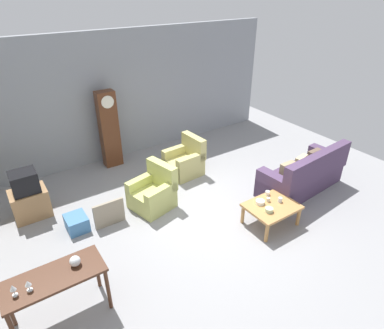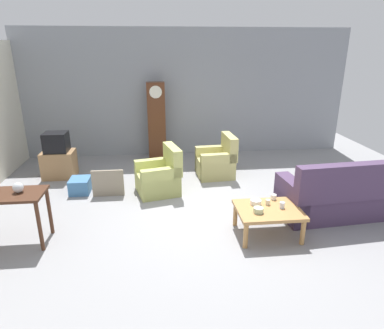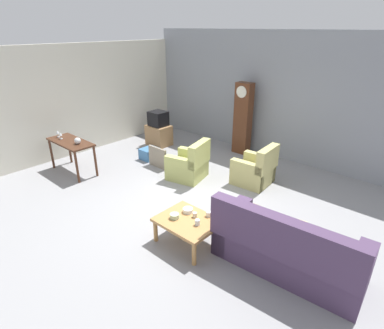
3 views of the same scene
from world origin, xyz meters
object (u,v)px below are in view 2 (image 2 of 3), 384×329
(armchair_olive_near, at_px, (160,178))
(cup_blue_rimmed, at_px, (282,205))
(coffee_table_wood, at_px, (268,212))
(bowl_white_stacked, at_px, (256,202))
(tv_stand_cabinet, at_px, (59,164))
(cup_white_porcelain, at_px, (274,197))
(bowl_shallow_green, at_px, (258,210))
(grandfather_clock, at_px, (157,121))
(framed_picture_leaning, at_px, (108,183))
(armchair_olive_far, at_px, (217,162))
(cup_cream_tall, at_px, (268,202))
(couch_floral, at_px, (344,196))
(tv_crt, at_px, (56,142))
(storage_box_blue, at_px, (80,185))
(glass_dome_cloche, at_px, (18,187))

(armchair_olive_near, xyz_separation_m, cup_blue_rimmed, (1.81, -1.78, 0.18))
(coffee_table_wood, height_order, bowl_white_stacked, bowl_white_stacked)
(tv_stand_cabinet, relative_size, cup_blue_rimmed, 7.22)
(cup_white_porcelain, bearing_deg, bowl_shallow_green, -132.10)
(grandfather_clock, xyz_separation_m, tv_stand_cabinet, (-2.16, -1.12, -0.68))
(grandfather_clock, distance_m, framed_picture_leaning, 2.56)
(armchair_olive_far, height_order, cup_cream_tall, armchair_olive_far)
(armchair_olive_near, bearing_deg, armchair_olive_far, 31.48)
(couch_floral, bearing_deg, grandfather_clock, 131.68)
(couch_floral, bearing_deg, armchair_olive_near, 157.09)
(couch_floral, bearing_deg, tv_crt, 155.83)
(framed_picture_leaning, distance_m, cup_blue_rimmed, 3.29)
(storage_box_blue, bearing_deg, tv_crt, 124.03)
(armchair_olive_near, bearing_deg, framed_picture_leaning, -175.59)
(storage_box_blue, bearing_deg, armchair_olive_far, 12.61)
(tv_stand_cabinet, distance_m, framed_picture_leaning, 1.65)
(coffee_table_wood, distance_m, grandfather_clock, 4.33)
(storage_box_blue, height_order, cup_blue_rimmed, cup_blue_rimmed)
(bowl_shallow_green, bearing_deg, armchair_olive_far, 92.92)
(grandfather_clock, distance_m, bowl_shallow_green, 4.34)
(glass_dome_cloche, distance_m, bowl_shallow_green, 3.44)
(cup_white_porcelain, height_order, cup_cream_tall, cup_white_porcelain)
(armchair_olive_near, height_order, armchair_olive_far, same)
(storage_box_blue, distance_m, cup_cream_tall, 3.69)
(armchair_olive_near, distance_m, glass_dome_cloche, 2.61)
(storage_box_blue, height_order, bowl_shallow_green, bowl_shallow_green)
(tv_stand_cabinet, bearing_deg, couch_floral, -24.17)
(armchair_olive_far, relative_size, cup_white_porcelain, 10.38)
(framed_picture_leaning, bearing_deg, coffee_table_wood, -33.13)
(cup_cream_tall, bearing_deg, bowl_white_stacked, 170.56)
(tv_stand_cabinet, relative_size, bowl_shallow_green, 4.52)
(cup_cream_tall, xyz_separation_m, bowl_shallow_green, (-0.22, -0.24, -0.00))
(armchair_olive_near, relative_size, cup_blue_rimmed, 10.05)
(grandfather_clock, relative_size, cup_blue_rimmed, 20.52)
(armchair_olive_far, distance_m, bowl_white_stacked, 2.41)
(bowl_shallow_green, bearing_deg, cup_blue_rimmed, 14.56)
(coffee_table_wood, xyz_separation_m, tv_crt, (-3.80, 2.84, 0.43))
(coffee_table_wood, bearing_deg, tv_crt, 143.23)
(bowl_white_stacked, bearing_deg, couch_floral, 10.73)
(framed_picture_leaning, relative_size, storage_box_blue, 1.34)
(tv_stand_cabinet, bearing_deg, tv_crt, 0.00)
(coffee_table_wood, bearing_deg, bowl_white_stacked, 132.62)
(couch_floral, relative_size, bowl_white_stacked, 12.82)
(grandfather_clock, xyz_separation_m, cup_cream_tall, (1.66, -3.83, -0.49))
(cup_cream_tall, xyz_separation_m, bowl_white_stacked, (-0.18, 0.03, -0.00))
(tv_crt, distance_m, bowl_shallow_green, 4.67)
(armchair_olive_near, xyz_separation_m, glass_dome_cloche, (-1.99, -1.59, 0.56))
(bowl_white_stacked, xyz_separation_m, bowl_shallow_green, (-0.04, -0.27, 0.00))
(cup_white_porcelain, height_order, cup_blue_rimmed, cup_blue_rimmed)
(couch_floral, relative_size, storage_box_blue, 4.84)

